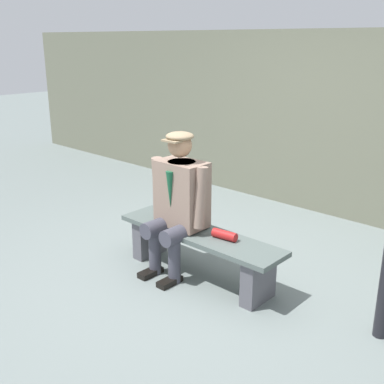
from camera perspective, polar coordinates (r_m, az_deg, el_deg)
ground_plane at (r=4.35m, az=0.80°, el=-10.01°), size 30.00×30.00×0.00m
bench at (r=4.22m, az=0.82°, el=-6.51°), size 1.64×0.40×0.43m
seated_man at (r=4.17m, az=-1.67°, el=-0.86°), size 0.61×0.55×1.29m
rolled_magazine at (r=4.01m, az=3.94°, el=-5.17°), size 0.23×0.10×0.08m
stadium_wall at (r=5.88m, az=16.37°, el=7.81°), size 12.00×0.24×2.15m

